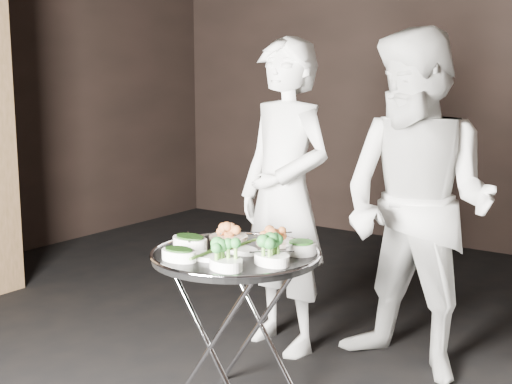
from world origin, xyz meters
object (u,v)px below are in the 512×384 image
Objects in this scene: serving_tray at (236,255)px; waiter_left at (285,197)px; waiter_right at (417,206)px; tray_stand at (236,324)px.

serving_tray is 0.44× the size of waiter_left.
serving_tray is 0.76m from waiter_left.
waiter_right reaches higher than serving_tray.
tray_stand is 0.95× the size of serving_tray.
tray_stand is 0.41× the size of waiter_right.
serving_tray is 0.44× the size of waiter_right.
tray_stand is at bearing -58.19° from waiter_left.
waiter_right is (0.69, 0.09, 0.02)m from waiter_left.
waiter_left is (-0.22, 0.72, 0.12)m from serving_tray.
serving_tray is 0.94m from waiter_right.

